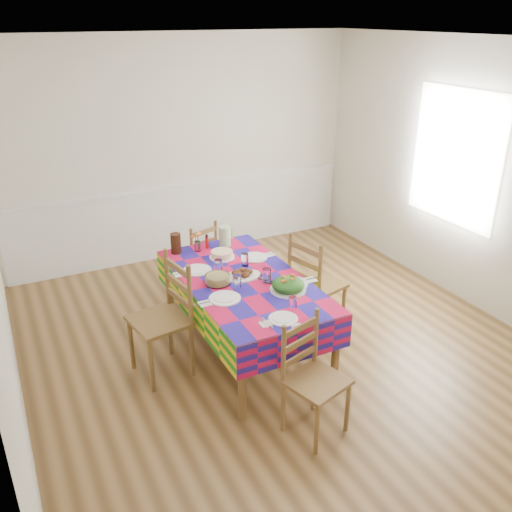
# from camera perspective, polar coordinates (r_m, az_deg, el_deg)

# --- Properties ---
(room) EXTENTS (4.58, 5.08, 2.78)m
(room) POSITION_cam_1_polar(r_m,az_deg,el_deg) (4.59, 2.90, 4.67)
(room) COLOR brown
(room) RESTS_ON ground
(wainscot) EXTENTS (4.41, 0.06, 0.92)m
(wainscot) POSITION_cam_1_polar(r_m,az_deg,el_deg) (7.01, -7.29, 4.07)
(wainscot) COLOR white
(wainscot) RESTS_ON room
(window_right) EXTENTS (0.00, 1.40, 1.40)m
(window_right) POSITION_cam_1_polar(r_m,az_deg,el_deg) (6.12, 20.23, 9.72)
(window_right) COLOR white
(window_right) RESTS_ON room
(dining_table) EXTENTS (1.01, 1.88, 0.73)m
(dining_table) POSITION_cam_1_polar(r_m,az_deg,el_deg) (4.83, -1.33, -3.28)
(dining_table) COLOR brown
(dining_table) RESTS_ON room
(setting_near_head) EXTENTS (0.37, 0.25, 0.11)m
(setting_near_head) POSITION_cam_1_polar(r_m,az_deg,el_deg) (4.23, 3.19, -6.02)
(setting_near_head) COLOR white
(setting_near_head) RESTS_ON dining_table
(setting_left_near) EXTENTS (0.48, 0.29, 0.13)m
(setting_left_near) POSITION_cam_1_polar(r_m,az_deg,el_deg) (4.52, -2.89, -3.85)
(setting_left_near) COLOR white
(setting_left_near) RESTS_ON dining_table
(setting_left_far) EXTENTS (0.47, 0.28, 0.13)m
(setting_left_far) POSITION_cam_1_polar(r_m,az_deg,el_deg) (4.94, -5.47, -1.34)
(setting_left_far) COLOR white
(setting_left_far) RESTS_ON dining_table
(setting_right_near) EXTENTS (0.53, 0.31, 0.14)m
(setting_right_near) POSITION_cam_1_polar(r_m,az_deg,el_deg) (4.71, 2.89, -2.61)
(setting_right_near) COLOR white
(setting_right_near) RESTS_ON dining_table
(setting_right_far) EXTENTS (0.47, 0.27, 0.12)m
(setting_right_far) POSITION_cam_1_polar(r_m,az_deg,el_deg) (5.14, -0.46, -0.21)
(setting_right_far) COLOR white
(setting_right_far) RESTS_ON dining_table
(meat_platter) EXTENTS (0.34, 0.24, 0.07)m
(meat_platter) POSITION_cam_1_polar(r_m,az_deg,el_deg) (4.82, -1.48, -1.93)
(meat_platter) COLOR white
(meat_platter) RESTS_ON dining_table
(salad_platter) EXTENTS (0.31, 0.31, 0.13)m
(salad_platter) POSITION_cam_1_polar(r_m,az_deg,el_deg) (4.59, 3.40, -3.10)
(salad_platter) COLOR white
(salad_platter) RESTS_ON dining_table
(pasta_bowl) EXTENTS (0.22, 0.22, 0.08)m
(pasta_bowl) POSITION_cam_1_polar(r_m,az_deg,el_deg) (4.72, -4.07, -2.45)
(pasta_bowl) COLOR white
(pasta_bowl) RESTS_ON dining_table
(cake) EXTENTS (0.25, 0.25, 0.07)m
(cake) POSITION_cam_1_polar(r_m,az_deg,el_deg) (5.21, -3.61, 0.16)
(cake) COLOR white
(cake) RESTS_ON dining_table
(serving_utensils) EXTENTS (0.14, 0.31, 0.01)m
(serving_utensils) POSITION_cam_1_polar(r_m,az_deg,el_deg) (4.80, 0.81, -2.37)
(serving_utensils) COLOR black
(serving_utensils) RESTS_ON dining_table
(flower_vase) EXTENTS (0.12, 0.10, 0.20)m
(flower_vase) POSITION_cam_1_polar(r_m,az_deg,el_deg) (5.35, -6.19, 1.33)
(flower_vase) COLOR white
(flower_vase) RESTS_ON dining_table
(hot_sauce) EXTENTS (0.03, 0.03, 0.14)m
(hot_sauce) POSITION_cam_1_polar(r_m,az_deg,el_deg) (5.42, -5.20, 1.55)
(hot_sauce) COLOR #B3130E
(hot_sauce) RESTS_ON dining_table
(green_pitcher) EXTENTS (0.12, 0.12, 0.21)m
(green_pitcher) POSITION_cam_1_polar(r_m,az_deg,el_deg) (5.45, -3.30, 2.11)
(green_pitcher) COLOR #B6DF9E
(green_pitcher) RESTS_ON dining_table
(tea_pitcher) EXTENTS (0.10, 0.10, 0.20)m
(tea_pitcher) POSITION_cam_1_polar(r_m,az_deg,el_deg) (5.33, -8.44, 1.32)
(tea_pitcher) COLOR black
(tea_pitcher) RESTS_ON dining_table
(name_card) EXTENTS (0.08, 0.02, 0.02)m
(name_card) POSITION_cam_1_polar(r_m,az_deg,el_deg) (4.11, 4.24, -7.33)
(name_card) COLOR white
(name_card) RESTS_ON dining_table
(chair_near) EXTENTS (0.50, 0.48, 0.91)m
(chair_near) POSITION_cam_1_polar(r_m,az_deg,el_deg) (4.06, 5.95, -12.73)
(chair_near) COLOR brown
(chair_near) RESTS_ON room
(chair_far) EXTENTS (0.48, 0.47, 0.87)m
(chair_far) POSITION_cam_1_polar(r_m,az_deg,el_deg) (5.92, -6.16, -0.40)
(chair_far) COLOR brown
(chair_far) RESTS_ON room
(chair_left) EXTENTS (0.51, 0.53, 1.05)m
(chair_left) POSITION_cam_1_polar(r_m,az_deg,el_deg) (4.68, -9.63, -6.53)
(chair_left) COLOR brown
(chair_left) RESTS_ON room
(chair_right) EXTENTS (0.52, 0.54, 1.02)m
(chair_right) POSITION_cam_1_polar(r_m,az_deg,el_deg) (5.22, 6.14, -3.07)
(chair_right) COLOR brown
(chair_right) RESTS_ON room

